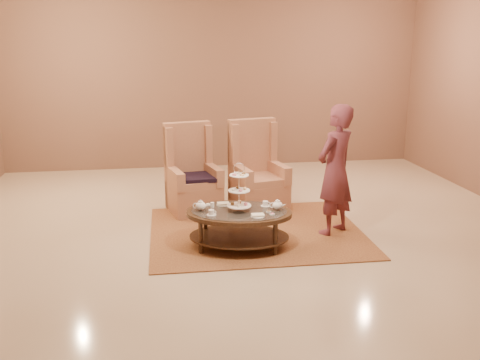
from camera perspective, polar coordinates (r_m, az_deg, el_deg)
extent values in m
plane|color=beige|center=(6.91, 0.99, -6.07)|extent=(8.00, 8.00, 0.00)
cube|color=silver|center=(6.91, 0.99, -6.07)|extent=(8.00, 8.00, 0.02)
cube|color=brown|center=(10.44, -2.76, 10.95)|extent=(8.00, 0.04, 3.50)
cube|color=#9D6A37|center=(7.06, 1.75, -5.53)|extent=(2.77, 2.32, 0.01)
cylinder|color=black|center=(6.32, -4.21, -6.14)|extent=(0.06, 0.06, 0.42)
cylinder|color=black|center=(6.27, 3.80, -6.31)|extent=(0.06, 0.06, 0.42)
cylinder|color=black|center=(6.74, -3.71, -4.74)|extent=(0.06, 0.06, 0.42)
cylinder|color=black|center=(6.70, 3.77, -4.89)|extent=(0.06, 0.06, 0.42)
cylinder|color=white|center=(6.33, -0.10, -1.04)|extent=(0.01, 0.01, 0.52)
torus|color=white|center=(6.26, -0.10, 1.26)|extent=(0.13, 0.04, 0.13)
cylinder|color=white|center=(6.38, -0.10, -2.74)|extent=(0.35, 0.35, 0.01)
cylinder|color=white|center=(6.33, -0.10, -1.13)|extent=(0.31, 0.31, 0.01)
cylinder|color=white|center=(6.28, -0.10, 0.52)|extent=(0.27, 0.27, 0.01)
cylinder|color=#C96779|center=(6.37, 0.62, -2.57)|extent=(0.05, 0.05, 0.03)
cylinder|color=tan|center=(6.45, -0.06, -2.34)|extent=(0.05, 0.05, 0.03)
cylinder|color=brown|center=(6.38, -0.82, -2.54)|extent=(0.05, 0.05, 0.03)
cylinder|color=beige|center=(6.30, -0.14, -2.78)|extent=(0.05, 0.05, 0.03)
ellipsoid|color=tan|center=(6.34, 0.53, -0.90)|extent=(0.05, 0.05, 0.03)
ellipsoid|color=brown|center=(6.39, -0.25, -0.77)|extent=(0.05, 0.05, 0.03)
ellipsoid|color=beige|center=(6.31, -0.73, -0.99)|extent=(0.05, 0.05, 0.03)
ellipsoid|color=#C96779|center=(6.26, 0.06, -1.12)|extent=(0.05, 0.05, 0.03)
cube|color=brown|center=(6.31, 0.39, 0.72)|extent=(0.05, 0.04, 0.02)
cube|color=beige|center=(6.33, -0.40, 0.77)|extent=(0.05, 0.04, 0.02)
cube|color=#C96779|center=(6.25, -0.60, 0.57)|extent=(0.05, 0.04, 0.02)
cube|color=tan|center=(6.22, 0.20, 0.52)|extent=(0.05, 0.04, 0.02)
ellipsoid|color=white|center=(6.41, -4.21, -2.77)|extent=(0.15, 0.15, 0.10)
cylinder|color=white|center=(6.39, -4.22, -2.32)|extent=(0.07, 0.07, 0.01)
sphere|color=white|center=(6.39, -4.22, -2.20)|extent=(0.02, 0.02, 0.02)
cone|color=white|center=(6.40, -3.52, -2.74)|extent=(0.08, 0.04, 0.05)
torus|color=white|center=(6.42, -4.76, -2.75)|extent=(0.07, 0.03, 0.07)
ellipsoid|color=white|center=(6.43, 4.02, -2.71)|extent=(0.15, 0.15, 0.10)
cylinder|color=white|center=(6.41, 4.02, -2.27)|extent=(0.07, 0.07, 0.01)
sphere|color=white|center=(6.41, 4.03, -2.15)|extent=(0.02, 0.02, 0.02)
cone|color=white|center=(6.43, 4.71, -2.68)|extent=(0.08, 0.04, 0.05)
torus|color=white|center=(6.43, 3.46, -2.70)|extent=(0.07, 0.03, 0.07)
cylinder|color=white|center=(6.25, -3.07, -3.72)|extent=(0.14, 0.14, 0.01)
cylinder|color=white|center=(6.24, -3.07, -3.44)|extent=(0.08, 0.08, 0.06)
torus|color=white|center=(6.24, -2.71, -3.45)|extent=(0.04, 0.02, 0.04)
cylinder|color=white|center=(6.57, 2.72, -2.77)|extent=(0.14, 0.14, 0.01)
cylinder|color=white|center=(6.56, 2.72, -2.51)|extent=(0.08, 0.08, 0.06)
torus|color=white|center=(6.56, 3.07, -2.51)|extent=(0.04, 0.02, 0.04)
cylinder|color=white|center=(6.61, -1.80, -2.64)|extent=(0.20, 0.20, 0.01)
cube|color=beige|center=(6.61, -1.80, -2.52)|extent=(0.15, 0.10, 0.02)
cylinder|color=white|center=(6.20, 1.91, -3.88)|extent=(0.20, 0.20, 0.01)
cube|color=beige|center=(6.19, 1.91, -3.75)|extent=(0.15, 0.10, 0.02)
cylinder|color=white|center=(6.52, -2.97, -2.67)|extent=(0.05, 0.05, 0.06)
cylinder|color=white|center=(6.25, 3.45, -3.68)|extent=(0.07, 0.07, 0.01)
cylinder|color=#C96779|center=(6.25, 3.45, -3.59)|extent=(0.05, 0.05, 0.01)
cylinder|color=white|center=(6.34, 3.07, -3.40)|extent=(0.07, 0.07, 0.01)
cylinder|color=brown|center=(6.34, 3.08, -3.31)|extent=(0.05, 0.05, 0.01)
cylinder|color=white|center=(6.61, -3.43, -2.63)|extent=(0.07, 0.07, 0.01)
cylinder|color=beige|center=(6.61, -3.44, -2.55)|extent=(0.05, 0.05, 0.01)
cube|color=#B37654|center=(7.85, -4.91, -1.91)|extent=(0.83, 0.83, 0.41)
cube|color=#B37654|center=(7.74, -4.85, -0.18)|extent=(0.71, 0.71, 0.10)
cube|color=#B37654|center=(8.00, -5.59, 1.63)|extent=(0.70, 0.29, 1.28)
cube|color=#B37654|center=(7.83, -7.65, 3.48)|extent=(0.15, 0.23, 0.59)
cube|color=#B37654|center=(7.99, -3.53, 3.82)|extent=(0.15, 0.23, 0.59)
cube|color=#B37654|center=(7.64, -6.91, 0.18)|extent=(0.26, 0.63, 0.26)
cube|color=#B37654|center=(7.80, -2.85, 0.58)|extent=(0.26, 0.63, 0.26)
cube|color=black|center=(7.69, -4.79, 0.26)|extent=(0.59, 0.54, 0.06)
cube|color=#B37654|center=(7.89, 2.03, -1.72)|extent=(0.85, 0.85, 0.43)
cube|color=#B37654|center=(7.78, 2.19, 0.04)|extent=(0.72, 0.72, 0.10)
cube|color=#B37654|center=(8.04, 1.24, 1.89)|extent=(0.73, 0.29, 1.32)
cube|color=#B37654|center=(7.83, -0.71, 3.82)|extent=(0.15, 0.24, 0.61)
cube|color=#B37654|center=(8.06, 3.37, 4.12)|extent=(0.15, 0.24, 0.61)
cube|color=#B37654|center=(7.65, 0.17, 0.43)|extent=(0.25, 0.65, 0.26)
cube|color=#B37654|center=(7.87, 4.17, 0.81)|extent=(0.25, 0.65, 0.26)
imported|color=brown|center=(6.90, 10.13, 1.02)|extent=(0.74, 0.69, 1.69)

